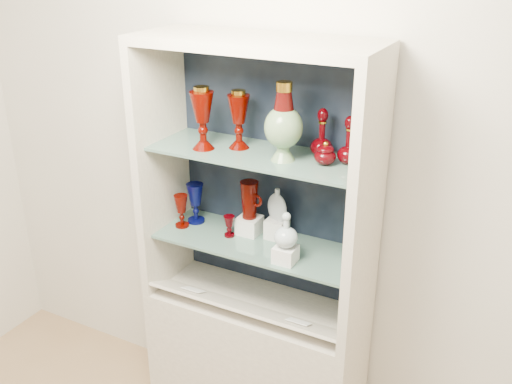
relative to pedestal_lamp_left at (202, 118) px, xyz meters
The scene contains 29 objects.
wall_back 0.40m from the pedestal_lamp_left, 48.30° to the left, with size 3.50×0.02×2.80m, color beige.
cabinet_base 1.25m from the pedestal_lamp_left, ahead, with size 1.00×0.40×0.75m, color #BBB19E.
cabinet_back_panel 0.43m from the pedestal_lamp_left, 44.77° to the left, with size 0.98×0.02×1.15m, color black.
cabinet_side_left 0.38m from the pedestal_lamp_left, behind, with size 0.04×0.40×1.15m, color #BBB19E.
cabinet_side_right 0.76m from the pedestal_lamp_left, ahead, with size 0.04×0.40×1.15m, color #BBB19E.
cabinet_top_cap 0.39m from the pedestal_lamp_left, ahead, with size 1.00×0.40×0.04m, color #BBB19E.
shelf_lower 0.61m from the pedestal_lamp_left, 14.23° to the left, with size 0.92×0.34×0.01m, color slate.
shelf_upper 0.27m from the pedestal_lamp_left, 14.23° to the left, with size 0.92×0.34×0.01m, color slate.
label_ledge 0.86m from the pedestal_lamp_left, 17.29° to the right, with size 0.92×0.18×0.01m, color #BBB19E.
label_card_0 0.81m from the pedestal_lamp_left, 118.74° to the right, with size 0.10×0.07×0.00m, color white.
label_card_1 0.95m from the pedestal_lamp_left, ahead, with size 0.10×0.07×0.00m, color white.
pedestal_lamp_left is the anchor object (origin of this frame).
pedestal_lamp_right 0.15m from the pedestal_lamp_left, 31.48° to the left, with size 0.09×0.09×0.25m, color #4B0600, non-canonical shape.
enamel_urn 0.36m from the pedestal_lamp_left, ahead, with size 0.15×0.15×0.32m, color #08492A, non-canonical shape.
ruby_decanter_a 0.61m from the pedestal_lamp_left, 10.07° to the left, with size 0.08×0.08×0.22m, color #3E0004, non-canonical shape.
ruby_decanter_b 0.50m from the pedestal_lamp_left, 16.19° to the left, with size 0.09×0.09×0.21m, color #3E0004, non-canonical shape.
lidded_bowl 0.53m from the pedestal_lamp_left, ahead, with size 0.09×0.09×0.10m, color #3E0004, non-canonical shape.
cobalt_goblet 0.48m from the pedestal_lamp_left, 140.15° to the left, with size 0.08×0.08×0.19m, color #060946, non-canonical shape.
ruby_goblet_tall 0.50m from the pedestal_lamp_left, 168.18° to the left, with size 0.07×0.07×0.16m, color #4B0600, non-canonical shape.
ruby_goblet_small 0.51m from the pedestal_lamp_left, 28.94° to the left, with size 0.05×0.05×0.10m, color #3E0004, non-canonical shape.
riser_ruby_pitcher 0.55m from the pedestal_lamp_left, 37.11° to the left, with size 0.10×0.10×0.08m, color silver.
ruby_pitcher 0.43m from the pedestal_lamp_left, 37.11° to the left, with size 0.13×0.08×0.17m, color #4B0600, non-canonical shape.
clear_square_bottle 0.63m from the pedestal_lamp_left, ahead, with size 0.04×0.04×0.12m, color #A7BBC1, non-canonical shape.
riser_flat_flask 0.60m from the pedestal_lamp_left, 25.73° to the left, with size 0.09×0.09×0.09m, color silver.
flat_flask 0.50m from the pedestal_lamp_left, 25.73° to the left, with size 0.11×0.04×0.15m, color #A8B3BA, non-canonical shape.
riser_clear_round_decanter 0.66m from the pedestal_lamp_left, ahead, with size 0.09×0.09×0.07m, color silver.
clear_round_decanter 0.58m from the pedestal_lamp_left, ahead, with size 0.10×0.10×0.15m, color #A7BBC1, non-canonical shape.
riser_cameo_medallion 0.84m from the pedestal_lamp_left, ahead, with size 0.08×0.08×0.10m, color silver.
cameo_medallion 0.78m from the pedestal_lamp_left, ahead, with size 0.12×0.04×0.14m, color black, non-canonical shape.
Camera 1 is at (1.02, -0.43, 2.26)m, focal length 40.00 mm.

